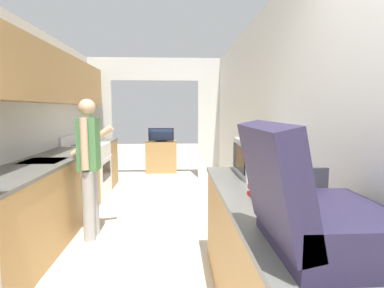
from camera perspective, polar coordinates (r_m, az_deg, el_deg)
wall_left at (r=3.73m, az=-30.74°, el=6.68°), size 0.38×7.94×2.50m
wall_right at (r=3.02m, az=15.08°, el=2.46°), size 0.06×7.94×2.50m
wall_far_with_doorway at (r=6.28m, az=-7.03°, el=6.52°), size 3.08×0.06×2.50m
counter_left at (r=4.08m, az=-24.35°, el=-8.29°), size 0.62×4.26×0.89m
counter_right at (r=2.16m, az=14.74°, el=-21.43°), size 0.62×2.14×0.89m
range_oven at (r=5.25m, az=-19.26°, el=-4.80°), size 0.66×0.72×1.03m
person at (r=3.54m, az=-18.98°, el=-3.83°), size 0.50×0.37×1.57m
suitcase at (r=1.31m, az=21.44°, el=-11.76°), size 0.55×0.56×0.51m
microwave at (r=2.61m, az=12.79°, el=-2.58°), size 0.36×0.53×0.31m
book_stack at (r=1.96m, az=14.93°, el=-8.83°), size 0.26×0.31×0.10m
tv_cabinet at (r=7.01m, az=-5.84°, el=-2.42°), size 0.71×0.42×0.72m
television at (r=6.91m, az=-5.90°, el=1.72°), size 0.58×0.16×0.31m
knife at (r=5.61m, az=-17.41°, el=0.61°), size 0.15×0.32×0.02m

